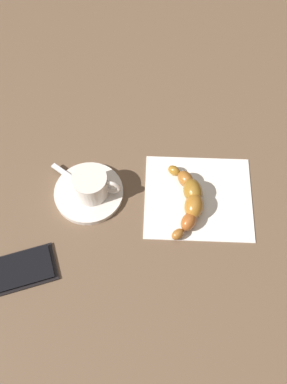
# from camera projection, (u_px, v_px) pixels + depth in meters

# --- Properties ---
(ground_plane) EXTENTS (1.80, 1.80, 0.00)m
(ground_plane) POSITION_uv_depth(u_px,v_px,m) (135.00, 199.00, 0.80)
(ground_plane) COLOR brown
(saucer) EXTENTS (0.12, 0.12, 0.01)m
(saucer) POSITION_uv_depth(u_px,v_px,m) (89.00, 193.00, 0.80)
(saucer) COLOR silver
(saucer) RESTS_ON ground
(espresso_cup) EXTENTS (0.08, 0.06, 0.05)m
(espresso_cup) POSITION_uv_depth(u_px,v_px,m) (91.00, 185.00, 0.78)
(espresso_cup) COLOR silver
(espresso_cup) RESTS_ON saucer
(teaspoon) EXTENTS (0.10, 0.10, 0.01)m
(teaspoon) POSITION_uv_depth(u_px,v_px,m) (86.00, 188.00, 0.80)
(teaspoon) COLOR silver
(teaspoon) RESTS_ON saucer
(sugar_packet) EXTENTS (0.05, 0.06, 0.01)m
(sugar_packet) POSITION_uv_depth(u_px,v_px,m) (98.00, 179.00, 0.81)
(sugar_packet) COLOR white
(sugar_packet) RESTS_ON saucer
(napkin) EXTENTS (0.22, 0.20, 0.00)m
(napkin) POSITION_uv_depth(u_px,v_px,m) (198.00, 197.00, 0.80)
(napkin) COLOR silver
(napkin) RESTS_ON ground
(croissant) EXTENTS (0.07, 0.15, 0.04)m
(croissant) POSITION_uv_depth(u_px,v_px,m) (190.00, 199.00, 0.78)
(croissant) COLOR #935923
(croissant) RESTS_ON napkin
(cell_phone) EXTENTS (0.16, 0.09, 0.01)m
(cell_phone) POSITION_uv_depth(u_px,v_px,m) (10.00, 273.00, 0.73)
(cell_phone) COLOR black
(cell_phone) RESTS_ON ground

